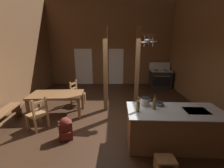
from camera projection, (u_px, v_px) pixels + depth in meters
ground_plane at (108, 122)px, 4.68m from camera, size 7.64×9.57×0.10m
wall_back at (110, 45)px, 8.35m from camera, size 7.64×0.14×4.54m
glazed_door_back_left at (84, 67)px, 8.62m from camera, size 1.00×0.01×2.05m
glazed_panel_back_right at (116, 67)px, 8.61m from camera, size 0.84×0.01×2.05m
kitchen_island at (173, 127)px, 3.50m from camera, size 2.19×1.03×0.89m
stove_range at (160, 78)px, 8.14m from camera, size 1.18×0.88×1.32m
support_post_with_pot_rack at (138, 67)px, 5.03m from camera, size 0.65×0.26×2.89m
support_post_center at (105, 71)px, 5.07m from camera, size 0.14×0.14×2.89m
step_stool at (165, 164)px, 2.78m from camera, size 0.36×0.29×0.30m
dining_table at (57, 96)px, 4.95m from camera, size 1.75×0.99×0.74m
ladderback_chair_near_window at (38, 114)px, 4.13m from camera, size 0.60×0.60×0.95m
ladderback_chair_by_post at (77, 93)px, 5.82m from camera, size 0.57×0.57×0.95m
bench_along_left_wall at (0, 118)px, 4.22m from camera, size 0.47×1.72×0.44m
backpack at (66, 128)px, 3.70m from camera, size 0.38×0.36×0.60m
stockpot_on_counter at (145, 101)px, 3.61m from camera, size 0.30×0.23×0.21m
mixing_bowl_on_counter at (159, 104)px, 3.63m from camera, size 0.21×0.21×0.08m
bottle_tall_on_counter at (138, 106)px, 3.29m from camera, size 0.08×0.08×0.34m
bottle_short_on_counter at (154, 103)px, 3.41m from camera, size 0.08×0.08×0.35m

